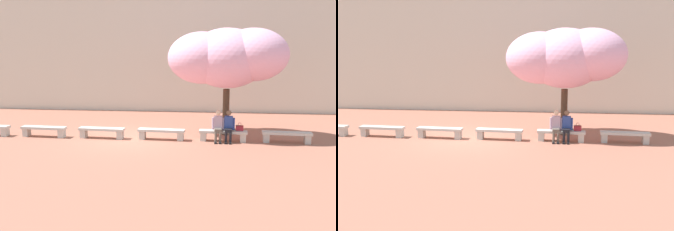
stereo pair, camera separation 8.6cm
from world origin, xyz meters
The scene contains 11 objects.
ground_plane centered at (0.00, 0.00, 0.00)m, with size 100.00×100.00×0.00m, color #9E604C.
building_facade centered at (0.00, 9.21, 5.33)m, with size 29.49×4.00×10.66m, color beige.
stone_bench_near_west centered at (-3.84, 0.00, 0.31)m, with size 1.98×0.53×0.45m.
stone_bench_center centered at (-1.28, 0.00, 0.31)m, with size 1.98×0.53×0.45m.
stone_bench_near_east centered at (1.28, 0.00, 0.31)m, with size 1.98×0.53×0.45m.
stone_bench_east_end centered at (3.84, 0.00, 0.31)m, with size 1.98×0.53×0.45m.
stone_bench_far_east centered at (6.39, 0.00, 0.31)m, with size 1.98×0.53×0.45m.
person_seated_left centered at (3.62, -0.05, 0.70)m, with size 0.51×0.68×1.29m.
person_seated_right centered at (4.04, -0.05, 0.70)m, with size 0.51×0.70×1.29m.
handbag centered at (4.50, 0.03, 0.58)m, with size 0.30×0.15×0.34m.
cherry_tree_main centered at (3.95, 1.22, 3.40)m, with size 5.13×3.47×4.64m.
Camera 2 is at (3.33, -15.90, 3.88)m, focal length 42.00 mm.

